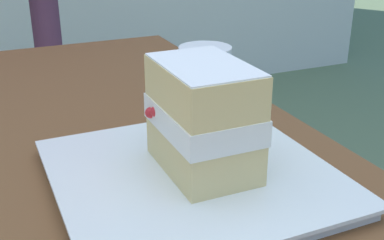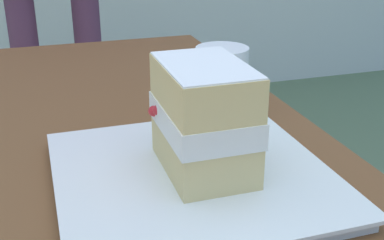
{
  "view_description": "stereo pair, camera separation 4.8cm",
  "coord_description": "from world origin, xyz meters",
  "views": [
    {
      "loc": [
        0.2,
        0.01,
        0.94
      ],
      "look_at": [
        -0.2,
        0.19,
        0.76
      ],
      "focal_mm": 46.77,
      "sensor_mm": 36.0,
      "label": 1
    },
    {
      "loc": [
        0.22,
        0.06,
        0.94
      ],
      "look_at": [
        -0.2,
        0.19,
        0.76
      ],
      "focal_mm": 46.77,
      "sensor_mm": 36.0,
      "label": 2
    }
  ],
  "objects": [
    {
      "name": "dessert_plate",
      "position": [
        -0.2,
        0.19,
        0.7
      ],
      "size": [
        0.27,
        0.27,
        0.02
      ],
      "color": "white",
      "rests_on": "patio_table"
    },
    {
      "name": "cake_slice",
      "position": [
        -0.2,
        0.2,
        0.76
      ],
      "size": [
        0.12,
        0.09,
        0.11
      ],
      "color": "#E0C17A",
      "rests_on": "dessert_plate"
    },
    {
      "name": "coffee_cup",
      "position": [
        -0.39,
        0.29,
        0.73
      ],
      "size": [
        0.07,
        0.07,
        0.09
      ],
      "color": "white",
      "rests_on": "patio_table"
    }
  ]
}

